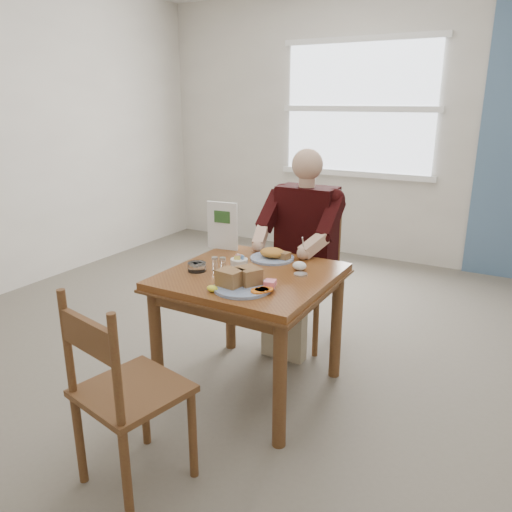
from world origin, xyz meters
The scene contains 16 objects.
floor centered at (0.00, 0.00, 0.00)m, with size 6.00×6.00×0.00m, color #655E52.
wall_back centered at (0.00, 3.00, 1.40)m, with size 5.50×5.50×0.00m, color silver.
lemon_wedge centered at (-0.02, -0.35, 0.77)m, with size 0.06×0.04×0.03m, color #F7FA34.
napkin centered at (0.22, 0.18, 0.78)m, with size 0.08×0.07×0.05m, color white.
metal_dish centered at (0.27, 0.10, 0.75)m, with size 0.08×0.08×0.01m, color silver.
window centered at (-0.40, 2.97, 1.60)m, with size 1.72×0.04×1.42m.
table centered at (0.00, 0.00, 0.64)m, with size 0.92×0.92×0.75m.
chair_far centered at (0.00, 0.80, 0.48)m, with size 0.42×0.42×0.95m.
chair_near centered at (-0.08, -0.96, 0.48)m, with size 0.50×0.50×0.95m.
diner centered at (0.00, 0.71, 0.81)m, with size 0.53×0.56×1.39m.
near_plate centered at (0.09, -0.24, 0.79)m, with size 0.37×0.37×0.10m.
far_plate centered at (0.00, 0.28, 0.78)m, with size 0.31×0.31×0.07m.
caddy centered at (-0.10, 0.04, 0.78)m, with size 0.12×0.12×0.08m.
shakers centered at (-0.18, -0.05, 0.79)m, with size 0.09×0.06×0.08m.
creamer centered at (-0.28, -0.13, 0.78)m, with size 0.13×0.13×0.05m.
menu centered at (-0.40, 0.32, 0.91)m, with size 0.21×0.04×0.31m.
Camera 1 is at (1.34, -2.32, 1.69)m, focal length 35.00 mm.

